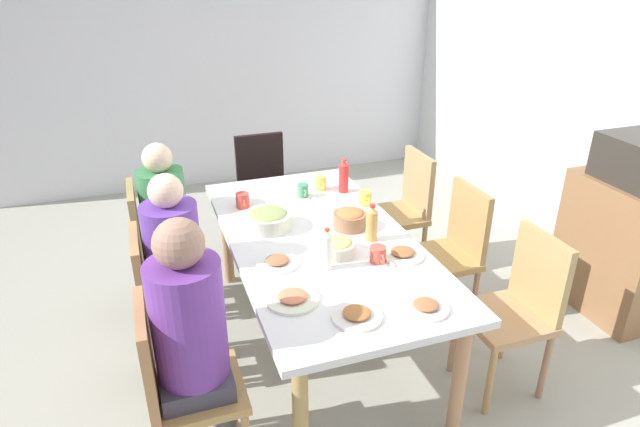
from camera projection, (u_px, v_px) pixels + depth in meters
name	position (u px, v px, depth m)	size (l,w,h in m)	color
ground_plane	(320.00, 342.00, 3.35)	(6.81, 6.81, 0.00)	#9D9C8F
wall_left	(222.00, 53.00, 5.26)	(0.12, 4.63, 2.60)	silver
dining_table	(320.00, 249.00, 3.07)	(1.95, 0.99, 0.73)	silver
chair_0	(164.00, 299.00, 2.87)	(0.40, 0.40, 0.90)	tan
person_0	(178.00, 263.00, 2.81)	(0.30, 0.30, 1.21)	#262E4B
chair_1	(404.00, 206.00, 3.94)	(0.40, 0.40, 0.90)	#AC8751
chair_2	(452.00, 247.00, 3.38)	(0.40, 0.40, 0.90)	#A68048
chair_3	(156.00, 243.00, 3.42)	(0.40, 0.40, 0.90)	#A4814A
person_3	(167.00, 216.00, 3.37)	(0.30, 0.30, 1.16)	#252E47
chair_4	(519.00, 304.00, 2.83)	(0.40, 0.40, 0.90)	tan
chair_5	(264.00, 185.00, 4.28)	(0.40, 0.40, 0.90)	black
chair_6	(177.00, 382.00, 2.31)	(0.40, 0.40, 0.90)	#B1874C
person_6	(192.00, 331.00, 2.23)	(0.30, 0.30, 1.27)	#484048
plate_0	(357.00, 315.00, 2.36)	(0.23, 0.23, 0.04)	silver
plate_1	(426.00, 307.00, 2.41)	(0.21, 0.21, 0.04)	white
plate_2	(277.00, 262.00, 2.77)	(0.22, 0.22, 0.04)	white
plate_3	(403.00, 254.00, 2.84)	(0.23, 0.23, 0.04)	silver
plate_4	(292.00, 298.00, 2.48)	(0.25, 0.25, 0.04)	silver
bowl_0	(268.00, 219.00, 3.12)	(0.27, 0.27, 0.11)	beige
bowl_1	(350.00, 219.00, 3.12)	(0.19, 0.19, 0.11)	#936546
bowl_2	(337.00, 247.00, 2.85)	(0.20, 0.20, 0.09)	beige
cup_0	(365.00, 198.00, 3.42)	(0.12, 0.08, 0.09)	#E2CC46
cup_1	(303.00, 191.00, 3.53)	(0.11, 0.07, 0.09)	#498B64
cup_2	(243.00, 200.00, 3.38)	(0.12, 0.08, 0.09)	#C8433B
cup_3	(321.00, 183.00, 3.64)	(0.11, 0.07, 0.09)	#E6C853
cup_4	(378.00, 254.00, 2.78)	(0.12, 0.08, 0.08)	#D14E40
bottle_0	(372.00, 224.00, 2.97)	(0.06, 0.06, 0.21)	tan
bottle_1	(344.00, 176.00, 3.58)	(0.07, 0.07, 0.23)	red
bottle_2	(327.00, 250.00, 2.69)	(0.05, 0.05, 0.23)	silver
side_cabinet	(620.00, 248.00, 3.50)	(0.70, 0.44, 0.90)	brown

